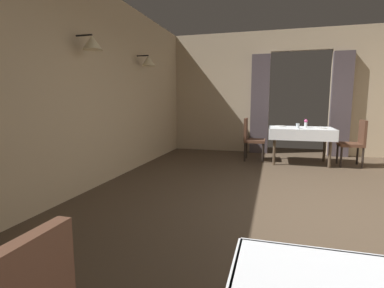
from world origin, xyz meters
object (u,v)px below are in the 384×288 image
at_px(dining_table_mid, 301,132).
at_px(plate_mid_d, 280,126).
at_px(plate_mid_c, 322,128).
at_px(glass_mid_b, 298,126).
at_px(chair_mid_left, 251,137).
at_px(flower_vase_mid, 306,123).
at_px(chair_mid_right, 355,141).

distance_m(dining_table_mid, plate_mid_d, 0.51).
height_order(dining_table_mid, plate_mid_c, plate_mid_c).
relative_size(glass_mid_b, plate_mid_d, 0.45).
xyz_separation_m(dining_table_mid, chair_mid_left, (-1.03, 0.06, -0.14)).
bearing_deg(flower_vase_mid, chair_mid_left, -179.40).
bearing_deg(chair_mid_right, chair_mid_left, 177.86).
bearing_deg(flower_vase_mid, dining_table_mid, -143.88).
height_order(chair_mid_left, plate_mid_d, chair_mid_left).
relative_size(dining_table_mid, glass_mid_b, 11.93).
height_order(flower_vase_mid, glass_mid_b, flower_vase_mid).
bearing_deg(glass_mid_b, plate_mid_c, 17.27).
bearing_deg(dining_table_mid, chair_mid_right, -1.14).
distance_m(chair_mid_left, flower_vase_mid, 1.17).
distance_m(dining_table_mid, glass_mid_b, 0.30).
bearing_deg(plate_mid_c, plate_mid_d, 154.29).
distance_m(chair_mid_right, glass_mid_b, 1.17).
relative_size(flower_vase_mid, plate_mid_c, 0.84).
height_order(chair_mid_left, glass_mid_b, chair_mid_left).
xyz_separation_m(chair_mid_right, glass_mid_b, (-1.11, -0.23, 0.29)).
bearing_deg(plate_mid_d, flower_vase_mid, -22.68).
relative_size(chair_mid_left, plate_mid_c, 4.48).
relative_size(dining_table_mid, flower_vase_mid, 7.39).
relative_size(flower_vase_mid, plate_mid_d, 0.73).
height_order(dining_table_mid, glass_mid_b, glass_mid_b).
relative_size(dining_table_mid, chair_mid_left, 1.38).
bearing_deg(plate_mid_d, dining_table_mid, -34.08).
relative_size(flower_vase_mid, glass_mid_b, 1.61).
relative_size(chair_mid_right, plate_mid_d, 3.91).
height_order(dining_table_mid, chair_mid_right, chair_mid_right).
distance_m(glass_mid_b, plate_mid_c, 0.50).
relative_size(chair_mid_right, flower_vase_mid, 5.36).
bearing_deg(chair_mid_right, dining_table_mid, 178.86).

